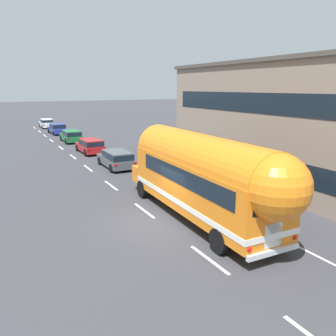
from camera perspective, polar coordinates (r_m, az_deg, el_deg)
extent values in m
plane|color=#38383D|center=(16.18, -1.35, -9.13)|extent=(300.00, 300.00, 0.00)
cube|color=silver|center=(13.07, 6.92, -14.99)|extent=(0.14, 2.40, 0.01)
cube|color=silver|center=(17.69, -4.01, -7.13)|extent=(0.14, 2.40, 0.01)
cube|color=silver|center=(22.30, -9.54, -2.91)|extent=(0.14, 2.40, 0.01)
cube|color=silver|center=(27.40, -13.28, -0.02)|extent=(0.14, 2.40, 0.01)
cube|color=silver|center=(32.24, -15.67, 1.83)|extent=(0.14, 2.40, 0.01)
cube|color=silver|center=(37.52, -17.55, 3.28)|extent=(0.14, 2.40, 0.01)
cube|color=silver|center=(42.92, -18.99, 4.38)|extent=(0.14, 2.40, 0.01)
cube|color=silver|center=(47.66, -19.97, 5.14)|extent=(0.14, 2.40, 0.01)
cube|color=silver|center=(52.40, -20.78, 5.75)|extent=(0.14, 2.40, 0.01)
cube|color=silver|center=(57.77, -21.54, 6.33)|extent=(0.14, 2.40, 0.01)
cube|color=silver|center=(28.11, -5.65, 0.61)|extent=(0.12, 80.00, 0.01)
cube|color=gray|center=(24.47, 23.49, 6.68)|extent=(10.00, 19.27, 7.60)
cube|color=#4C4742|center=(24.40, 24.38, 15.84)|extent=(10.30, 19.57, 0.24)
cube|color=black|center=(21.14, 14.53, 0.96)|extent=(0.08, 17.27, 1.20)
cube|color=black|center=(20.69, 15.10, 10.47)|extent=(0.08, 17.27, 1.20)
cube|color=orange|center=(15.99, 5.52, -2.81)|extent=(2.77, 9.67, 2.30)
cylinder|color=orange|center=(15.71, 5.62, 1.22)|extent=(2.71, 9.57, 2.45)
sphere|color=orange|center=(12.09, 17.70, -3.08)|extent=(2.40, 2.40, 2.40)
cube|color=orange|center=(20.82, -2.51, -0.85)|extent=(2.30, 1.36, 0.95)
cube|color=white|center=(16.19, 5.47, -5.02)|extent=(2.81, 9.71, 0.24)
cube|color=black|center=(15.59, 6.16, -0.96)|extent=(2.75, 7.87, 0.76)
cube|color=black|center=(12.23, 17.56, -5.34)|extent=(2.00, 0.14, 0.84)
cube|color=white|center=(12.67, 17.19, -10.72)|extent=(0.80, 0.08, 0.90)
cube|color=silver|center=(12.86, 17.29, -13.30)|extent=(2.34, 0.21, 0.20)
sphere|color=red|center=(12.14, 13.44, -13.14)|extent=(0.20, 0.20, 0.20)
sphere|color=red|center=(13.49, 20.43, -10.86)|extent=(0.20, 0.20, 0.20)
cube|color=black|center=(20.00, -1.84, 2.45)|extent=(2.14, 0.16, 0.96)
cube|color=silver|center=(21.46, -3.26, -0.77)|extent=(0.90, 0.13, 0.56)
cylinder|color=black|center=(19.60, -4.35, -3.54)|extent=(0.29, 1.01, 1.00)
cylinder|color=black|center=(20.56, 1.69, -2.69)|extent=(0.29, 1.01, 1.00)
cylinder|color=black|center=(13.33, 8.51, -12.06)|extent=(0.29, 1.01, 1.00)
cylinder|color=black|center=(14.71, 16.11, -9.95)|extent=(0.29, 1.01, 1.00)
cube|color=#474C51|center=(27.20, -8.79, 1.20)|extent=(1.83, 4.43, 0.60)
cube|color=#474C51|center=(26.65, -8.50, 2.22)|extent=(1.62, 2.98, 0.55)
cube|color=black|center=(26.65, -8.50, 2.15)|extent=(1.68, 3.02, 0.43)
cube|color=red|center=(24.87, -8.82, 0.47)|extent=(0.20, 0.04, 0.14)
cube|color=red|center=(25.40, -5.52, 0.84)|extent=(0.20, 0.04, 0.14)
cylinder|color=black|center=(28.40, -11.40, 1.19)|extent=(0.21, 0.64, 0.64)
cylinder|color=black|center=(28.91, -8.16, 1.54)|extent=(0.21, 0.64, 0.64)
cylinder|color=black|center=(25.59, -9.48, -0.06)|extent=(0.21, 0.64, 0.64)
cylinder|color=black|center=(26.15, -5.93, 0.34)|extent=(0.21, 0.64, 0.64)
cube|color=#A5191E|center=(33.78, -12.99, 3.39)|extent=(1.87, 4.34, 0.60)
cube|color=#A5191E|center=(33.23, -12.80, 4.24)|extent=(1.64, 2.89, 0.55)
cube|color=black|center=(33.24, -12.80, 4.19)|extent=(1.70, 2.93, 0.43)
cube|color=red|center=(31.49, -13.22, 2.99)|extent=(0.20, 0.04, 0.14)
cube|color=red|center=(31.94, -10.56, 3.27)|extent=(0.20, 0.04, 0.14)
cylinder|color=black|center=(34.97, -14.99, 3.27)|extent=(0.21, 0.64, 0.64)
cylinder|color=black|center=(35.42, -12.33, 3.55)|extent=(0.21, 0.64, 0.64)
cylinder|color=black|center=(32.20, -13.67, 2.51)|extent=(0.21, 0.64, 0.64)
cylinder|color=black|center=(32.69, -10.80, 2.81)|extent=(0.21, 0.64, 0.64)
cube|color=#196633|center=(41.20, -15.98, 4.97)|extent=(1.85, 4.40, 0.60)
cube|color=#196633|center=(40.66, -15.90, 5.69)|extent=(1.63, 2.95, 0.55)
cube|color=black|center=(40.67, -15.89, 5.65)|extent=(1.69, 2.99, 0.43)
cube|color=red|center=(38.88, -16.45, 4.73)|extent=(0.20, 0.04, 0.14)
cube|color=red|center=(39.21, -14.21, 4.94)|extent=(0.20, 0.04, 0.14)
cylinder|color=black|center=(42.52, -17.53, 4.84)|extent=(0.21, 0.64, 0.64)
cylinder|color=black|center=(42.85, -15.26, 5.05)|extent=(0.21, 0.64, 0.64)
cylinder|color=black|center=(39.61, -16.73, 4.31)|extent=(0.21, 0.64, 0.64)
cylinder|color=black|center=(39.97, -14.31, 4.54)|extent=(0.21, 0.64, 0.64)
cube|color=navy|center=(49.04, -18.05, 6.11)|extent=(1.97, 4.76, 0.60)
cube|color=navy|center=(48.86, -18.06, 6.76)|extent=(1.71, 2.40, 0.55)
cube|color=black|center=(48.86, -18.06, 6.72)|extent=(1.77, 2.44, 0.43)
cube|color=red|center=(46.56, -18.40, 5.95)|extent=(0.20, 0.05, 0.14)
cube|color=red|center=(46.91, -16.49, 6.13)|extent=(0.20, 0.05, 0.14)
cylinder|color=black|center=(50.51, -19.41, 5.97)|extent=(0.22, 0.65, 0.64)
cylinder|color=black|center=(50.86, -17.46, 6.16)|extent=(0.22, 0.65, 0.64)
cylinder|color=black|center=(47.28, -18.64, 5.57)|extent=(0.22, 0.65, 0.64)
cylinder|color=black|center=(47.66, -16.57, 5.77)|extent=(0.22, 0.65, 0.64)
cube|color=white|center=(57.15, -19.72, 6.93)|extent=(1.87, 4.76, 0.60)
cube|color=white|center=(56.97, -19.74, 7.49)|extent=(1.63, 2.41, 0.55)
cube|color=black|center=(56.98, -19.74, 7.46)|extent=(1.69, 2.45, 0.43)
cube|color=red|center=(54.69, -20.18, 6.82)|extent=(0.20, 0.04, 0.14)
cube|color=red|center=(54.90, -18.57, 6.97)|extent=(0.20, 0.04, 0.14)
cylinder|color=black|center=(58.71, -20.76, 6.80)|extent=(0.21, 0.64, 0.64)
cylinder|color=black|center=(58.93, -19.10, 6.95)|extent=(0.21, 0.64, 0.64)
cylinder|color=black|center=(55.42, -20.33, 6.49)|extent=(0.21, 0.64, 0.64)
cylinder|color=black|center=(55.65, -18.58, 6.65)|extent=(0.21, 0.64, 0.64)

